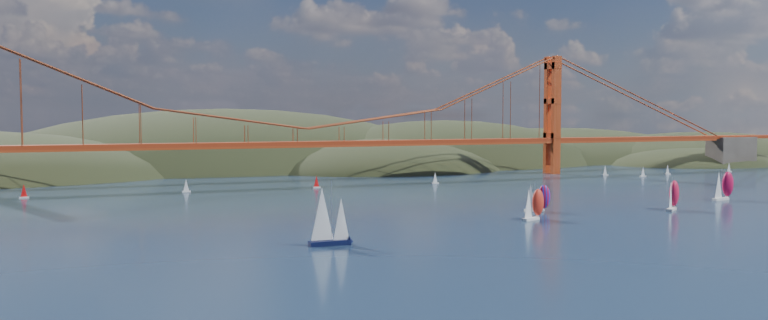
% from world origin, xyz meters
% --- Properties ---
extents(ground, '(1200.00, 1200.00, 0.00)m').
position_xyz_m(ground, '(0.00, 0.00, 0.00)').
color(ground, black).
rests_on(ground, ground).
extents(headlands, '(725.00, 225.00, 96.00)m').
position_xyz_m(headlands, '(44.95, 278.29, -12.46)').
color(headlands, black).
rests_on(headlands, ground).
extents(bridge, '(552.00, 12.00, 55.00)m').
position_xyz_m(bridge, '(-1.75, 180.00, 32.23)').
color(bridge, '#9A2D11').
rests_on(bridge, ground).
extents(sloop_navy, '(8.82, 5.00, 13.71)m').
position_xyz_m(sloop_navy, '(-39.66, 34.81, 6.05)').
color(sloop_navy, black).
rests_on(sloop_navy, ground).
extents(racer_0, '(8.17, 5.25, 9.14)m').
position_xyz_m(racer_0, '(22.16, 50.52, 4.32)').
color(racer_0, silver).
rests_on(racer_0, ground).
extents(racer_1, '(8.39, 6.96, 9.64)m').
position_xyz_m(racer_1, '(70.73, 51.90, 4.56)').
color(racer_1, silver).
rests_on(racer_1, ground).
extents(racer_2, '(9.23, 4.40, 10.41)m').
position_xyz_m(racer_2, '(105.19, 65.71, 4.92)').
color(racer_2, silver).
rests_on(racer_2, ground).
extents(racer_rwb, '(7.66, 4.90, 8.57)m').
position_xyz_m(racer_rwb, '(33.21, 64.95, 4.05)').
color(racer_rwb, silver).
rests_on(racer_rwb, ground).
extents(distant_boat_2, '(3.00, 2.00, 4.70)m').
position_xyz_m(distant_boat_2, '(-103.86, 159.39, 2.41)').
color(distant_boat_2, silver).
rests_on(distant_boat_2, ground).
extents(distant_boat_3, '(3.00, 2.00, 4.70)m').
position_xyz_m(distant_boat_3, '(-51.54, 158.37, 2.41)').
color(distant_boat_3, silver).
rests_on(distant_boat_3, ground).
extents(distant_boat_4, '(3.00, 2.00, 4.70)m').
position_xyz_m(distant_boat_4, '(135.38, 160.45, 2.41)').
color(distant_boat_4, silver).
rests_on(distant_boat_4, ground).
extents(distant_boat_5, '(3.00, 2.00, 4.70)m').
position_xyz_m(distant_boat_5, '(146.45, 148.28, 2.41)').
color(distant_boat_5, silver).
rests_on(distant_boat_5, ground).
extents(distant_boat_6, '(3.00, 2.00, 4.70)m').
position_xyz_m(distant_boat_6, '(166.29, 154.25, 2.41)').
color(distant_boat_6, silver).
rests_on(distant_boat_6, ground).
extents(distant_boat_7, '(3.00, 2.00, 4.70)m').
position_xyz_m(distant_boat_7, '(204.14, 153.79, 2.41)').
color(distant_boat_7, silver).
rests_on(distant_boat_7, ground).
extents(distant_boat_8, '(3.00, 2.00, 4.70)m').
position_xyz_m(distant_boat_8, '(45.24, 153.47, 2.41)').
color(distant_boat_8, silver).
rests_on(distant_boat_8, ground).
extents(distant_boat_9, '(3.00, 2.00, 4.70)m').
position_xyz_m(distant_boat_9, '(-3.85, 155.44, 2.41)').
color(distant_boat_9, silver).
rests_on(distant_boat_9, ground).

